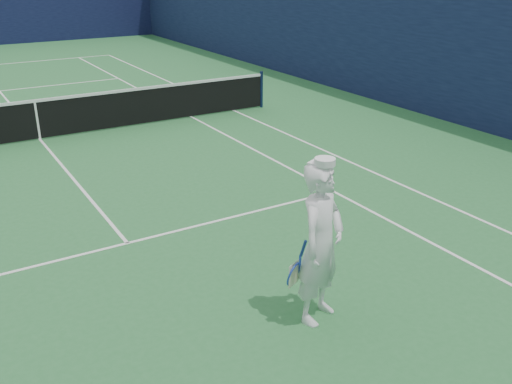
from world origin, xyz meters
TOP-DOWN VIEW (x-y plane):
  - ground at (0.00, 0.00)m, footprint 80.00×80.00m
  - court_markings at (0.00, 0.00)m, footprint 11.03×23.83m
  - windscreen_fence at (0.00, 0.00)m, footprint 20.12×36.12m
  - tennis_net at (0.00, 0.00)m, footprint 12.88×0.09m
  - tennis_player at (1.39, -9.52)m, footprint 0.93×0.75m

SIDE VIEW (x-z plane):
  - ground at x=0.00m, z-range 0.00..0.00m
  - court_markings at x=0.00m, z-range 0.00..0.01m
  - tennis_net at x=0.00m, z-range 0.02..1.09m
  - tennis_player at x=1.39m, z-range -0.02..2.07m
  - windscreen_fence at x=0.00m, z-range 0.00..4.00m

